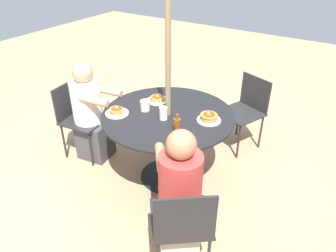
{
  "coord_description": "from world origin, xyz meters",
  "views": [
    {
      "loc": [
        2.27,
        1.47,
        2.24
      ],
      "look_at": [
        0.0,
        0.0,
        0.62
      ],
      "focal_mm": 35.0,
      "sensor_mm": 36.0,
      "label": 1
    }
  ],
  "objects_px": {
    "patio_table": "(168,127)",
    "patio_chair_south": "(246,107)",
    "pancake_plate_c": "(158,99)",
    "drinking_glass_a": "(163,113)",
    "patio_chair_north": "(78,115)",
    "pancake_plate_a": "(209,118)",
    "syrup_bottle": "(177,124)",
    "patio_chair_east": "(182,222)",
    "diner_east": "(179,201)",
    "coffee_cup": "(145,106)",
    "diner_north": "(90,116)",
    "pancake_plate_b": "(117,112)"
  },
  "relations": [
    {
      "from": "pancake_plate_a",
      "to": "pancake_plate_c",
      "type": "height_order",
      "value": "pancake_plate_a"
    },
    {
      "from": "diner_north",
      "to": "syrup_bottle",
      "type": "bearing_deg",
      "value": 78.83
    },
    {
      "from": "diner_east",
      "to": "drinking_glass_a",
      "type": "bearing_deg",
      "value": 93.41
    },
    {
      "from": "patio_table",
      "to": "patio_chair_north",
      "type": "relative_size",
      "value": 1.51
    },
    {
      "from": "patio_chair_north",
      "to": "diner_north",
      "type": "relative_size",
      "value": 0.75
    },
    {
      "from": "diner_north",
      "to": "diner_east",
      "type": "bearing_deg",
      "value": 60.06
    },
    {
      "from": "patio_table",
      "to": "pancake_plate_c",
      "type": "height_order",
      "value": "pancake_plate_c"
    },
    {
      "from": "syrup_bottle",
      "to": "diner_east",
      "type": "bearing_deg",
      "value": 33.57
    },
    {
      "from": "patio_chair_north",
      "to": "diner_north",
      "type": "xyz_separation_m",
      "value": [
        -0.02,
        0.17,
        0.03
      ]
    },
    {
      "from": "pancake_plate_a",
      "to": "drinking_glass_a",
      "type": "xyz_separation_m",
      "value": [
        0.2,
        -0.37,
        0.03
      ]
    },
    {
      "from": "patio_table",
      "to": "pancake_plate_b",
      "type": "distance_m",
      "value": 0.51
    },
    {
      "from": "syrup_bottle",
      "to": "pancake_plate_b",
      "type": "bearing_deg",
      "value": -84.35
    },
    {
      "from": "patio_table",
      "to": "pancake_plate_a",
      "type": "bearing_deg",
      "value": 104.61
    },
    {
      "from": "diner_east",
      "to": "drinking_glass_a",
      "type": "height_order",
      "value": "diner_east"
    },
    {
      "from": "diner_east",
      "to": "patio_chair_south",
      "type": "height_order",
      "value": "diner_east"
    },
    {
      "from": "pancake_plate_a",
      "to": "patio_chair_south",
      "type": "bearing_deg",
      "value": 178.11
    },
    {
      "from": "coffee_cup",
      "to": "drinking_glass_a",
      "type": "height_order",
      "value": "drinking_glass_a"
    },
    {
      "from": "diner_east",
      "to": "patio_chair_north",
      "type": "bearing_deg",
      "value": 122.58
    },
    {
      "from": "pancake_plate_a",
      "to": "patio_chair_east",
      "type": "bearing_deg",
      "value": 17.25
    },
    {
      "from": "pancake_plate_a",
      "to": "syrup_bottle",
      "type": "bearing_deg",
      "value": -29.04
    },
    {
      "from": "patio_chair_south",
      "to": "syrup_bottle",
      "type": "relative_size",
      "value": 5.49
    },
    {
      "from": "drinking_glass_a",
      "to": "diner_north",
      "type": "bearing_deg",
      "value": -88.21
    },
    {
      "from": "pancake_plate_a",
      "to": "pancake_plate_c",
      "type": "xyz_separation_m",
      "value": [
        -0.08,
        -0.62,
        -0.01
      ]
    },
    {
      "from": "patio_chair_east",
      "to": "pancake_plate_c",
      "type": "height_order",
      "value": "patio_chair_east"
    },
    {
      "from": "patio_chair_south",
      "to": "drinking_glass_a",
      "type": "relative_size",
      "value": 6.94
    },
    {
      "from": "patio_chair_south",
      "to": "pancake_plate_c",
      "type": "xyz_separation_m",
      "value": [
        0.84,
        -0.65,
        0.28
      ]
    },
    {
      "from": "pancake_plate_a",
      "to": "syrup_bottle",
      "type": "xyz_separation_m",
      "value": [
        0.29,
        -0.16,
        0.03
      ]
    },
    {
      "from": "diner_north",
      "to": "drinking_glass_a",
      "type": "height_order",
      "value": "diner_north"
    },
    {
      "from": "patio_chair_north",
      "to": "syrup_bottle",
      "type": "xyz_separation_m",
      "value": [
        0.04,
        1.31,
        0.32
      ]
    },
    {
      "from": "patio_table",
      "to": "drinking_glass_a",
      "type": "relative_size",
      "value": 10.5
    },
    {
      "from": "patio_chair_east",
      "to": "patio_chair_south",
      "type": "xyz_separation_m",
      "value": [
        -1.88,
        -0.27,
        0.0
      ]
    },
    {
      "from": "patio_table",
      "to": "diner_east",
      "type": "xyz_separation_m",
      "value": [
        0.73,
        0.58,
        -0.07
      ]
    },
    {
      "from": "patio_table",
      "to": "patio_chair_south",
      "type": "bearing_deg",
      "value": 158.11
    },
    {
      "from": "drinking_glass_a",
      "to": "patio_chair_south",
      "type": "bearing_deg",
      "value": 160.5
    },
    {
      "from": "patio_chair_north",
      "to": "patio_chair_east",
      "type": "xyz_separation_m",
      "value": [
        0.71,
        1.77,
        0.0
      ]
    },
    {
      "from": "diner_east",
      "to": "drinking_glass_a",
      "type": "relative_size",
      "value": 9.57
    },
    {
      "from": "patio_chair_north",
      "to": "pancake_plate_a",
      "type": "distance_m",
      "value": 1.52
    },
    {
      "from": "patio_chair_east",
      "to": "pancake_plate_c",
      "type": "distance_m",
      "value": 1.42
    },
    {
      "from": "patio_chair_east",
      "to": "pancake_plate_b",
      "type": "relative_size",
      "value": 3.78
    },
    {
      "from": "diner_east",
      "to": "pancake_plate_b",
      "type": "xyz_separation_m",
      "value": [
        -0.48,
        -0.99,
        0.24
      ]
    },
    {
      "from": "patio_table",
      "to": "patio_chair_east",
      "type": "xyz_separation_m",
      "value": [
        0.86,
        0.68,
        -0.11
      ]
    },
    {
      "from": "pancake_plate_b",
      "to": "syrup_bottle",
      "type": "bearing_deg",
      "value": 95.65
    },
    {
      "from": "diner_north",
      "to": "patio_table",
      "type": "bearing_deg",
      "value": 90.0
    },
    {
      "from": "pancake_plate_a",
      "to": "drinking_glass_a",
      "type": "bearing_deg",
      "value": -61.56
    },
    {
      "from": "patio_chair_east",
      "to": "syrup_bottle",
      "type": "bearing_deg",
      "value": 86.36
    },
    {
      "from": "drinking_glass_a",
      "to": "patio_table",
      "type": "bearing_deg",
      "value": -172.17
    },
    {
      "from": "diner_east",
      "to": "coffee_cup",
      "type": "xyz_separation_m",
      "value": [
        -0.68,
        -0.81,
        0.26
      ]
    },
    {
      "from": "pancake_plate_c",
      "to": "diner_east",
      "type": "bearing_deg",
      "value": 41.84
    },
    {
      "from": "diner_north",
      "to": "diner_east",
      "type": "xyz_separation_m",
      "value": [
        0.61,
        1.5,
        0.02
      ]
    },
    {
      "from": "drinking_glass_a",
      "to": "pancake_plate_b",
      "type": "bearing_deg",
      "value": -69.83
    }
  ]
}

